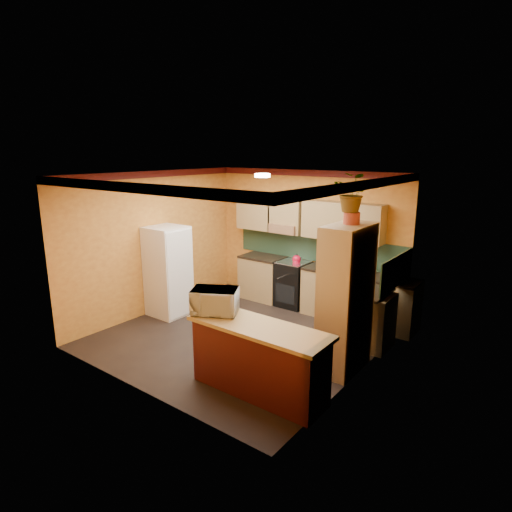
{
  "coord_description": "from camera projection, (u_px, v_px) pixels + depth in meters",
  "views": [
    {
      "loc": [
        4.23,
        -5.21,
        3.06
      ],
      "look_at": [
        -0.02,
        0.45,
        1.31
      ],
      "focal_mm": 30.0,
      "sensor_mm": 36.0,
      "label": 1
    }
  ],
  "objects": [
    {
      "name": "base_cabinets_back",
      "position": [
        321.0,
        290.0,
        8.23
      ],
      "size": [
        3.65,
        0.6,
        0.88
      ],
      "primitive_type": "cube",
      "color": "tan",
      "rests_on": "ground"
    },
    {
      "name": "microwave",
      "position": [
        215.0,
        301.0,
        5.74
      ],
      "size": [
        0.73,
        0.65,
        0.34
      ],
      "primitive_type": "imported",
      "rotation": [
        0.0,
        0.0,
        0.51
      ],
      "color": "white",
      "rests_on": "bar_top"
    },
    {
      "name": "fern",
      "position": [
        353.0,
        192.0,
        5.64
      ],
      "size": [
        0.47,
        0.41,
        0.53
      ],
      "primitive_type": "imported",
      "rotation": [
        0.0,
        0.0,
        0.0
      ],
      "color": "tan",
      "rests_on": "fern_pot"
    },
    {
      "name": "breakfast_bar",
      "position": [
        259.0,
        361.0,
        5.47
      ],
      "size": [
        1.8,
        0.55,
        0.88
      ],
      "primitive_type": "cube",
      "color": "#4F1712",
      "rests_on": "ground"
    },
    {
      "name": "bar_top",
      "position": [
        259.0,
        327.0,
        5.35
      ],
      "size": [
        1.9,
        0.65,
        0.05
      ],
      "primitive_type": "cube",
      "color": "tan",
      "rests_on": "breakfast_bar"
    },
    {
      "name": "sink",
      "position": [
        360.0,
        272.0,
        7.66
      ],
      "size": [
        0.48,
        0.4,
        0.03
      ],
      "primitive_type": "cube",
      "color": "silver",
      "rests_on": "countertop_back"
    },
    {
      "name": "fridge",
      "position": [
        168.0,
        271.0,
        8.05
      ],
      "size": [
        0.68,
        0.66,
        1.7
      ],
      "primitive_type": "cube",
      "color": "white",
      "rests_on": "ground"
    },
    {
      "name": "base_cabinets_right",
      "position": [
        366.0,
        319.0,
        6.83
      ],
      "size": [
        0.6,
        0.8,
        0.88
      ],
      "primitive_type": "cube",
      "color": "tan",
      "rests_on": "ground"
    },
    {
      "name": "countertop_back",
      "position": [
        321.0,
        267.0,
        8.12
      ],
      "size": [
        3.65,
        0.62,
        0.04
      ],
      "primitive_type": "cube",
      "color": "black",
      "rests_on": "base_cabinets_back"
    },
    {
      "name": "stove",
      "position": [
        293.0,
        284.0,
        8.59
      ],
      "size": [
        0.58,
        0.58,
        0.91
      ],
      "primitive_type": "cube",
      "color": "black",
      "rests_on": "ground"
    },
    {
      "name": "room_shell",
      "position": [
        252.0,
        212.0,
        6.95
      ],
      "size": [
        4.24,
        4.24,
        2.72
      ],
      "color": "black",
      "rests_on": "ground"
    },
    {
      "name": "kettle",
      "position": [
        297.0,
        259.0,
        8.36
      ],
      "size": [
        0.22,
        0.22,
        0.18
      ],
      "primitive_type": null,
      "rotation": [
        0.0,
        0.0,
        0.38
      ],
      "color": "red",
      "rests_on": "stove"
    },
    {
      "name": "pantry",
      "position": [
        346.0,
        299.0,
        5.95
      ],
      "size": [
        0.48,
        0.9,
        2.1
      ],
      "primitive_type": "cube",
      "color": "tan",
      "rests_on": "ground"
    },
    {
      "name": "countertop_right",
      "position": [
        368.0,
        292.0,
        6.72
      ],
      "size": [
        0.62,
        0.8,
        0.04
      ],
      "primitive_type": "cube",
      "color": "black",
      "rests_on": "base_cabinets_right"
    },
    {
      "name": "fern_pot",
      "position": [
        352.0,
        218.0,
        5.72
      ],
      "size": [
        0.22,
        0.22,
        0.16
      ],
      "primitive_type": "cylinder",
      "color": "#A73E28",
      "rests_on": "pantry"
    }
  ]
}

